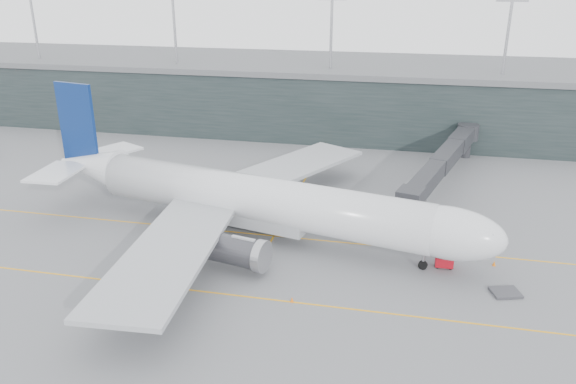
# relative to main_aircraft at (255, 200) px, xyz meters

# --- Properties ---
(ground) EXTENTS (320.00, 320.00, 0.00)m
(ground) POSITION_rel_main_aircraft_xyz_m (-2.48, 4.28, -5.32)
(ground) COLOR #5E5E63
(ground) RESTS_ON ground
(taxiline_a) EXTENTS (160.00, 0.25, 0.02)m
(taxiline_a) POSITION_rel_main_aircraft_xyz_m (-2.48, 0.28, -5.31)
(taxiline_a) COLOR orange
(taxiline_a) RESTS_ON ground
(taxiline_b) EXTENTS (160.00, 0.25, 0.02)m
(taxiline_b) POSITION_rel_main_aircraft_xyz_m (-2.48, -15.72, -5.31)
(taxiline_b) COLOR orange
(taxiline_b) RESTS_ON ground
(taxiline_lead_main) EXTENTS (0.25, 60.00, 0.02)m
(taxiline_lead_main) POSITION_rel_main_aircraft_xyz_m (2.52, 24.28, -5.31)
(taxiline_lead_main) COLOR orange
(taxiline_lead_main) RESTS_ON ground
(terminal) EXTENTS (240.00, 36.00, 29.00)m
(terminal) POSITION_rel_main_aircraft_xyz_m (-2.49, 62.27, 2.30)
(terminal) COLOR black
(terminal) RESTS_ON ground
(main_aircraft) EXTENTS (67.09, 62.05, 18.95)m
(main_aircraft) POSITION_rel_main_aircraft_xyz_m (0.00, 0.00, 0.00)
(main_aircraft) COLOR silver
(main_aircraft) RESTS_ON ground
(jet_bridge) EXTENTS (14.79, 43.88, 6.69)m
(jet_bridge) POSITION_rel_main_aircraft_xyz_m (25.33, 28.16, -0.31)
(jet_bridge) COLOR #28282C
(jet_bridge) RESTS_ON ground
(gse_cart) EXTENTS (2.19, 1.40, 1.49)m
(gse_cart) POSITION_rel_main_aircraft_xyz_m (25.31, -3.92, -4.49)
(gse_cart) COLOR #A40B17
(gse_cart) RESTS_ON ground
(baggage_dolly) EXTENTS (3.73, 3.32, 0.31)m
(baggage_dolly) POSITION_rel_main_aircraft_xyz_m (31.94, -8.87, -5.13)
(baggage_dolly) COLOR #37373C
(baggage_dolly) RESTS_ON ground
(uld_a) EXTENTS (2.09, 1.77, 1.71)m
(uld_a) POSITION_rel_main_aircraft_xyz_m (-7.05, 15.44, -4.42)
(uld_a) COLOR #37373C
(uld_a) RESTS_ON ground
(uld_b) EXTENTS (2.55, 2.24, 1.98)m
(uld_b) POSITION_rel_main_aircraft_xyz_m (-3.43, 15.53, -4.28)
(uld_b) COLOR #37373C
(uld_b) RESTS_ON ground
(uld_c) EXTENTS (2.55, 2.19, 2.06)m
(uld_c) POSITION_rel_main_aircraft_xyz_m (-1.18, 15.01, -4.24)
(uld_c) COLOR #37373C
(uld_c) RESTS_ON ground
(cone_nose) EXTENTS (0.43, 0.43, 0.69)m
(cone_nose) POSITION_rel_main_aircraft_xyz_m (31.48, -2.20, -4.97)
(cone_nose) COLOR orange
(cone_nose) RESTS_ON ground
(cone_wing_stbd) EXTENTS (0.39, 0.39, 0.62)m
(cone_wing_stbd) POSITION_rel_main_aircraft_xyz_m (8.44, -15.68, -5.01)
(cone_wing_stbd) COLOR orange
(cone_wing_stbd) RESTS_ON ground
(cone_wing_port) EXTENTS (0.49, 0.49, 0.78)m
(cone_wing_port) POSITION_rel_main_aircraft_xyz_m (5.03, 13.65, -4.93)
(cone_wing_port) COLOR #D6420B
(cone_wing_port) RESTS_ON ground
(cone_tail) EXTENTS (0.42, 0.42, 0.66)m
(cone_tail) POSITION_rel_main_aircraft_xyz_m (-10.77, -7.82, -4.99)
(cone_tail) COLOR #F15A0D
(cone_tail) RESTS_ON ground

